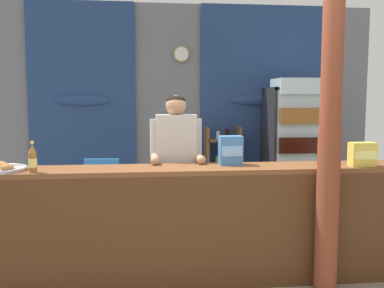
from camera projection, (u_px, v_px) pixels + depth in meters
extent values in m
plane|color=gray|center=(188.00, 253.00, 4.30)|extent=(7.65, 7.65, 0.00)
cube|color=slate|center=(175.00, 109.00, 5.96)|extent=(5.64, 0.12, 2.88)
cube|color=navy|center=(82.00, 91.00, 5.71)|extent=(1.43, 0.04, 2.41)
ellipsoid|color=navy|center=(82.00, 100.00, 5.70)|extent=(0.79, 0.10, 0.16)
cube|color=navy|center=(264.00, 92.00, 5.98)|extent=(1.81, 0.04, 2.41)
ellipsoid|color=navy|center=(264.00, 100.00, 5.97)|extent=(0.99, 0.10, 0.16)
cylinder|color=tan|center=(181.00, 54.00, 5.81)|extent=(0.22, 0.03, 0.22)
cylinder|color=white|center=(181.00, 54.00, 5.80)|extent=(0.18, 0.01, 0.18)
cube|color=beige|center=(230.00, 80.00, 5.92)|extent=(0.24, 0.02, 0.18)
cube|color=brown|center=(188.00, 169.00, 3.56)|extent=(4.35, 0.45, 0.04)
cube|color=#4E2E18|center=(191.00, 234.00, 3.41)|extent=(4.35, 0.04, 0.96)
cylinder|color=brown|center=(327.00, 211.00, 3.39)|extent=(0.18, 0.18, 1.34)
cylinder|color=brown|center=(333.00, 41.00, 3.25)|extent=(0.17, 0.17, 1.34)
ellipsoid|color=brown|center=(339.00, 152.00, 3.35)|extent=(0.06, 0.05, 0.08)
cube|color=#232328|center=(284.00, 150.00, 5.86)|extent=(0.65, 0.04, 1.73)
cube|color=#232328|center=(268.00, 153.00, 5.56)|extent=(0.04, 0.58, 1.73)
cube|color=#232328|center=(313.00, 153.00, 5.63)|extent=(0.04, 0.58, 1.73)
cube|color=#232328|center=(293.00, 89.00, 5.51)|extent=(0.65, 0.58, 0.04)
cube|color=#232328|center=(289.00, 213.00, 5.68)|extent=(0.65, 0.58, 0.08)
cube|color=silver|center=(299.00, 152.00, 5.31)|extent=(0.59, 0.02, 1.57)
cylinder|color=#B7B7BC|center=(320.00, 156.00, 5.31)|extent=(0.02, 0.02, 0.40)
cube|color=silver|center=(290.00, 178.00, 5.63)|extent=(0.57, 0.50, 0.02)
cube|color=brown|center=(294.00, 172.00, 5.50)|extent=(0.53, 0.46, 0.20)
cube|color=silver|center=(291.00, 151.00, 5.59)|extent=(0.57, 0.50, 0.02)
cube|color=black|center=(294.00, 144.00, 5.46)|extent=(0.53, 0.46, 0.20)
cube|color=silver|center=(292.00, 123.00, 5.55)|extent=(0.57, 0.50, 0.02)
cube|color=brown|center=(295.00, 115.00, 5.43)|extent=(0.53, 0.46, 0.20)
cube|color=silver|center=(292.00, 95.00, 5.51)|extent=(0.57, 0.50, 0.02)
cube|color=silver|center=(296.00, 86.00, 5.39)|extent=(0.53, 0.46, 0.20)
cube|color=brown|center=(207.00, 171.00, 5.76)|extent=(0.04, 0.28, 1.20)
cube|color=brown|center=(238.00, 170.00, 5.81)|extent=(0.04, 0.28, 1.20)
cube|color=brown|center=(223.00, 140.00, 5.74)|extent=(0.44, 0.28, 0.02)
cylinder|color=silver|center=(218.00, 135.00, 5.73)|extent=(0.05, 0.05, 0.11)
cylinder|color=black|center=(227.00, 134.00, 5.74)|extent=(0.06, 0.06, 0.14)
cube|color=brown|center=(222.00, 166.00, 5.78)|extent=(0.44, 0.28, 0.02)
cylinder|color=#75C64C|center=(218.00, 161.00, 5.76)|extent=(0.06, 0.06, 0.13)
cylinder|color=brown|center=(227.00, 161.00, 5.78)|extent=(0.05, 0.05, 0.11)
cube|color=brown|center=(222.00, 192.00, 5.82)|extent=(0.44, 0.28, 0.02)
cylinder|color=#56286B|center=(218.00, 187.00, 5.80)|extent=(0.07, 0.07, 0.10)
cylinder|color=brown|center=(227.00, 187.00, 5.82)|extent=(0.07, 0.07, 0.12)
cube|color=#3884D6|center=(99.00, 197.00, 4.89)|extent=(0.48, 0.48, 0.04)
cube|color=#3884D6|center=(102.00, 175.00, 5.07)|extent=(0.42, 0.08, 0.40)
cylinder|color=#3884D6|center=(79.00, 220.00, 4.73)|extent=(0.04, 0.04, 0.44)
cylinder|color=#3884D6|center=(113.00, 220.00, 4.73)|extent=(0.04, 0.04, 0.44)
cylinder|color=#3884D6|center=(87.00, 211.00, 5.10)|extent=(0.04, 0.04, 0.44)
cylinder|color=#3884D6|center=(118.00, 211.00, 5.11)|extent=(0.04, 0.04, 0.44)
cube|color=#3884D6|center=(81.00, 187.00, 4.88)|extent=(0.08, 0.40, 0.03)
cube|color=#3884D6|center=(116.00, 187.00, 4.88)|extent=(0.08, 0.40, 0.03)
cylinder|color=#28282D|center=(168.00, 218.00, 4.00)|extent=(0.11, 0.11, 0.88)
cylinder|color=#28282D|center=(185.00, 218.00, 4.02)|extent=(0.11, 0.11, 0.88)
cube|color=#BCB7B2|center=(176.00, 144.00, 3.94)|extent=(0.37, 0.20, 0.55)
sphere|color=tan|center=(176.00, 105.00, 3.90)|extent=(0.19, 0.19, 0.19)
ellipsoid|color=black|center=(176.00, 101.00, 3.91)|extent=(0.18, 0.18, 0.10)
cylinder|color=#BCB7B2|center=(154.00, 138.00, 3.91)|extent=(0.08, 0.08, 0.35)
cylinder|color=tan|center=(155.00, 159.00, 3.78)|extent=(0.07, 0.26, 0.07)
sphere|color=tan|center=(155.00, 161.00, 3.65)|extent=(0.08, 0.08, 0.08)
cylinder|color=#BCB7B2|center=(198.00, 137.00, 3.95)|extent=(0.08, 0.08, 0.35)
cylinder|color=tan|center=(199.00, 158.00, 3.82)|extent=(0.07, 0.26, 0.07)
sphere|color=tan|center=(201.00, 160.00, 3.69)|extent=(0.08, 0.08, 0.08)
cylinder|color=brown|center=(33.00, 163.00, 3.28)|extent=(0.06, 0.06, 0.15)
cone|color=brown|center=(32.00, 149.00, 3.26)|extent=(0.06, 0.06, 0.07)
cylinder|color=#E5CC4C|center=(32.00, 143.00, 3.26)|extent=(0.03, 0.03, 0.02)
cylinder|color=#E5D166|center=(33.00, 163.00, 3.28)|extent=(0.06, 0.06, 0.07)
cube|color=#3D75B7|center=(231.00, 150.00, 3.67)|extent=(0.20, 0.14, 0.25)
cube|color=#7CB5F7|center=(232.00, 151.00, 3.60)|extent=(0.18, 0.00, 0.09)
cube|color=#EAD14C|center=(362.00, 154.00, 3.60)|extent=(0.22, 0.11, 0.20)
cube|color=#FFFF8C|center=(366.00, 155.00, 3.54)|extent=(0.19, 0.00, 0.07)
ellipsoid|color=#B2753D|center=(9.00, 167.00, 3.36)|extent=(0.08, 0.09, 0.04)
ellipsoid|color=#A36638|center=(4.00, 165.00, 3.41)|extent=(0.08, 0.07, 0.04)
ellipsoid|color=#B2753D|center=(1.00, 164.00, 3.48)|extent=(0.09, 0.08, 0.04)
ellipsoid|color=#A36638|center=(6.00, 167.00, 3.29)|extent=(0.09, 0.09, 0.05)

